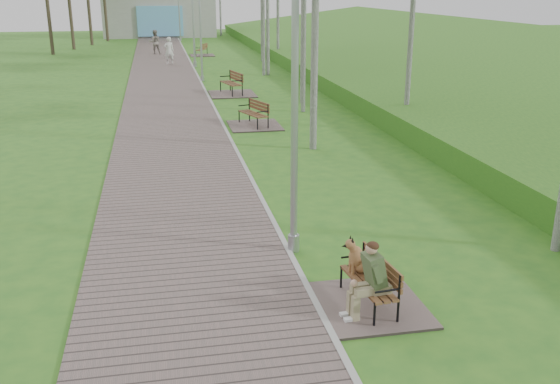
{
  "coord_description": "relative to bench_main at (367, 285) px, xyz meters",
  "views": [
    {
      "loc": [
        -2.12,
        -9.81,
        4.51
      ],
      "look_at": [
        -0.04,
        0.75,
        0.94
      ],
      "focal_mm": 40.0,
      "sensor_mm": 36.0,
      "label": 1
    }
  ],
  "objects": [
    {
      "name": "ground",
      "position": [
        -0.7,
        2.03,
        -0.37
      ],
      "size": [
        120.0,
        120.0,
        0.0
      ],
      "primitive_type": "plane",
      "color": "#2D6520",
      "rests_on": "ground"
    },
    {
      "name": "lamp_post_far",
      "position": [
        -0.61,
        47.48,
        1.83
      ],
      "size": [
        0.18,
        0.18,
        4.7
      ],
      "color": "#9DA0A5",
      "rests_on": "ground"
    },
    {
      "name": "bench_third",
      "position": [
        0.34,
        19.2,
        -0.15
      ],
      "size": [
        1.95,
        2.17,
        1.2
      ],
      "color": "#61534E",
      "rests_on": "ground"
    },
    {
      "name": "lamp_post_near",
      "position": [
        -0.6,
        2.23,
        2.11
      ],
      "size": [
        0.2,
        0.2,
        5.3
      ],
      "color": "#9DA0A5",
      "rests_on": "ground"
    },
    {
      "name": "pedestrian_far",
      "position": [
        -2.78,
        36.72,
        0.45
      ],
      "size": [
        0.85,
        0.69,
        1.64
      ],
      "primitive_type": "imported",
      "rotation": [
        0.0,
        0.0,
        3.24
      ],
      "color": "gray",
      "rests_on": "ground"
    },
    {
      "name": "bench_main",
      "position": [
        0.0,
        0.0,
        0.0
      ],
      "size": [
        1.54,
        1.71,
        1.34
      ],
      "color": "#61534E",
      "rests_on": "ground"
    },
    {
      "name": "lamp_post_second",
      "position": [
        -0.58,
        23.52,
        1.7
      ],
      "size": [
        0.17,
        0.17,
        4.44
      ],
      "color": "#9DA0A5",
      "rests_on": "ground"
    },
    {
      "name": "kerb",
      "position": [
        -0.7,
        23.53,
        -0.34
      ],
      "size": [
        0.1,
        67.0,
        0.05
      ],
      "primitive_type": "cube",
      "color": "#999993",
      "rests_on": "ground"
    },
    {
      "name": "bench_far",
      "position": [
        0.28,
        35.36,
        -0.19
      ],
      "size": [
        1.6,
        1.78,
        0.98
      ],
      "color": "#61534E",
      "rests_on": "ground"
    },
    {
      "name": "lamp_post_third",
      "position": [
        -0.57,
        29.22,
        2.07
      ],
      "size": [
        0.2,
        0.2,
        5.21
      ],
      "color": "#9DA0A5",
      "rests_on": "ground"
    },
    {
      "name": "walkway",
      "position": [
        -2.45,
        23.53,
        -0.35
      ],
      "size": [
        3.5,
        67.0,
        0.04
      ],
      "primitive_type": "cube",
      "color": "#61534E",
      "rests_on": "ground"
    },
    {
      "name": "building_north",
      "position": [
        -2.2,
        53.0,
        1.63
      ],
      "size": [
        10.0,
        5.2,
        4.0
      ],
      "color": "#9E9E99",
      "rests_on": "ground"
    },
    {
      "name": "bench_second",
      "position": [
        0.3,
        12.65,
        -0.18
      ],
      "size": [
        1.71,
        1.9,
        1.05
      ],
      "color": "#61534E",
      "rests_on": "ground"
    },
    {
      "name": "embankment",
      "position": [
        11.3,
        22.03,
        -0.37
      ],
      "size": [
        14.0,
        70.0,
        1.6
      ],
      "primitive_type": "cube",
      "color": "#4C8926",
      "rests_on": "ground"
    },
    {
      "name": "pedestrian_near",
      "position": [
        -1.99,
        30.8,
        0.44
      ],
      "size": [
        0.65,
        0.49,
        1.61
      ],
      "primitive_type": "imported",
      "rotation": [
        0.0,
        0.0,
        3.34
      ],
      "color": "silver",
      "rests_on": "ground"
    }
  ]
}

